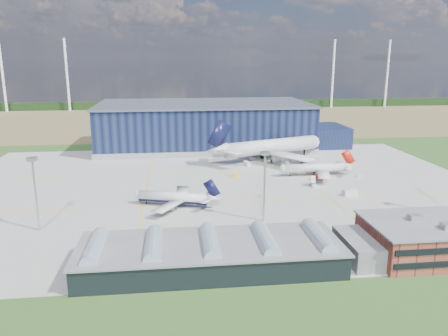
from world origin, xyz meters
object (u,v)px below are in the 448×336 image
Objects in this scene: airliner_red at (314,163)px; gse_cart_a at (359,176)px; light_mast_center at (265,175)px; gse_tug_c at (235,175)px; light_mast_west at (34,182)px; airliner_navy at (173,192)px; airliner_widebody at (272,139)px; gse_van_a at (350,192)px; gse_van_b at (247,164)px; airstair at (313,182)px; hangar at (209,127)px; gse_cart_b at (253,159)px; car_a at (283,241)px; car_b at (398,215)px.

airliner_red is 12.90× the size of gse_cart_a.
light_mast_center reaches higher than gse_tug_c.
airliner_navy is (40.83, 18.00, -10.15)m from light_mast_west.
airliner_widebody is 65.41m from gse_van_a.
airliner_navy is 67.27m from gse_van_b.
airliner_navy is 60.81m from airstair.
hangar is 4.11× the size of airliner_red.
airstair is at bearing -78.68° from gse_van_b.
hangar reaches higher than airliner_widebody.
gse_tug_c is at bearing -132.63° from gse_van_b.
airliner_red is 30.12m from gse_van_a.
light_mast_center is at bearing 0.00° from light_mast_west.
airliner_widebody is at bearing 146.43° from gse_cart_a.
gse_cart_b is 51.65m from airstair.
gse_tug_c is (-40.44, 31.92, -0.48)m from gse_van_a.
airliner_red is 11.27× the size of gse_cart_b.
gse_van_b is (-45.86, 26.63, 0.42)m from gse_cart_a.
car_a is at bearing -62.46° from gse_tug_c.
light_mast_west reaches higher than airliner_red.
airstair is (57.61, 19.07, -3.85)m from airliner_navy.
car_a is at bearing -144.21° from gse_cart_b.
gse_cart_a is at bearing 40.87° from airstair.
light_mast_center reaches higher than gse_van_b.
gse_cart_a is (14.41, 25.19, -0.63)m from gse_van_a.
car_b is (6.85, -24.00, -0.56)m from gse_van_a.
airliner_widebody is at bearing -54.11° from hangar.
light_mast_center is at bearing 111.57° from gse_van_a.
gse_van_a is at bearing -65.84° from hangar.
gse_tug_c reaches higher than car_a.
hangar is 143.53m from car_a.
car_b is (52.68, -126.19, -10.96)m from hangar.
airliner_red is at bearing 0.56° from gse_van_a.
light_mast_west reaches higher than car_b.
airstair is (-24.61, -10.74, 0.84)m from gse_cart_a.
gse_cart_a is (82.22, 29.81, -4.69)m from airliner_navy.
car_a is (3.81, -72.54, -0.15)m from gse_tug_c.
light_mast_center is (70.00, 0.00, 0.00)m from light_mast_west.
light_mast_west is at bearing 26.65° from airliner_red.
airstair is at bearing -143.57° from airliner_navy.
airstair is (6.83, -47.93, -9.66)m from airliner_widebody.
gse_van_b is at bearing 22.47° from gse_van_a.
gse_cart_b is at bearing -63.11° from hangar.
airliner_widebody is 13.95m from gse_cart_b.
airliner_navy is at bearing 148.32° from light_mast_center.
airliner_red is 6.32× the size of gse_van_a.
light_mast_center reaches higher than gse_van_a.
airliner_navy is 10.35× the size of gse_cart_b.
airliner_widebody is (28.80, -39.80, -0.53)m from hangar.
airliner_red is at bearing -22.96° from car_a.
gse_tug_c is 1.08× the size of gse_cart_b.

